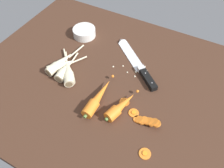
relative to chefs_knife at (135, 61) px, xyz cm
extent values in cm
cube|color=#42281C|center=(-2.49, -15.23, -2.65)|extent=(120.00, 90.00, 4.00)
cube|color=silver|center=(-3.22, 2.71, -0.40)|extent=(18.13, 16.25, 0.50)
cone|color=silver|center=(-11.79, 9.93, -0.40)|extent=(4.85, 4.96, 3.96)
cube|color=silver|center=(4.43, -3.73, 0.45)|extent=(3.42, 3.54, 2.20)
cube|color=black|center=(9.40, -7.91, 0.45)|extent=(10.22, 9.23, 2.20)
sphere|color=silver|center=(7.26, -6.11, 1.55)|extent=(0.50, 0.50, 0.50)
sphere|color=silver|center=(11.54, -9.72, 1.55)|extent=(0.50, 0.50, 0.50)
cylinder|color=orange|center=(-3.75, -31.60, 1.45)|extent=(4.27, 6.28, 4.20)
cone|color=orange|center=(-3.83, -24.12, 1.45)|extent=(4.15, 15.01, 3.99)
sphere|color=orange|center=(-3.94, -13.93, 1.45)|extent=(1.20, 1.20, 1.20)
cylinder|color=#5B7F3D|center=(-3.71, -35.32, 1.45)|extent=(1.21, 1.01, 1.20)
cylinder|color=orange|center=(4.38, -29.73, 1.45)|extent=(5.38, 5.90, 4.20)
cone|color=orange|center=(5.98, -24.01, 1.45)|extent=(7.05, 12.52, 3.99)
sphere|color=orange|center=(8.17, -16.23, 1.45)|extent=(1.20, 1.20, 1.20)
cylinder|color=#5B7F3D|center=(3.55, -32.69, 1.45)|extent=(1.43, 1.29, 1.20)
cylinder|color=beige|center=(-22.91, -23.60, 1.35)|extent=(4.50, 4.58, 4.00)
cone|color=beige|center=(-23.66, -17.98, 1.35)|extent=(4.73, 7.70, 3.80)
cylinder|color=beige|center=(-24.43, -12.22, 0.45)|extent=(1.73, 7.88, 0.70)
cylinder|color=#7A6647|center=(-22.64, -25.63, 1.35)|extent=(2.82, 0.67, 2.80)
cylinder|color=beige|center=(-18.79, -23.96, 1.35)|extent=(6.08, 6.17, 4.00)
cone|color=beige|center=(-22.96, -18.93, 1.35)|extent=(8.26, 8.87, 3.80)
cylinder|color=beige|center=(-27.23, -13.77, 0.45)|extent=(6.31, 7.42, 0.70)
cylinder|color=#7A6647|center=(-17.29, -25.77, 1.35)|extent=(2.35, 2.02, 2.80)
cylinder|color=beige|center=(-18.96, -23.03, 1.35)|extent=(6.38, 6.43, 4.00)
cone|color=beige|center=(-23.77, -17.90, 1.35)|extent=(8.93, 9.16, 3.80)
cylinder|color=beige|center=(-28.70, -12.65, 0.45)|extent=(7.17, 7.58, 0.70)
cylinder|color=#7A6647|center=(-17.23, -24.88, 1.35)|extent=(2.25, 2.13, 2.80)
cylinder|color=beige|center=(-28.22, -22.10, 1.35)|extent=(5.59, 5.68, 4.00)
cone|color=beige|center=(-25.24, -17.02, 1.35)|extent=(7.09, 8.42, 3.80)
cylinder|color=beige|center=(-22.19, -11.81, 0.45)|extent=(4.73, 7.39, 0.70)
cylinder|color=#7A6647|center=(-29.29, -23.92, 1.35)|extent=(2.57, 1.67, 2.80)
cylinder|color=beige|center=(-28.16, -22.24, 1.35)|extent=(4.67, 5.76, 4.00)
cone|color=beige|center=(-27.18, -14.98, 1.35)|extent=(5.01, 9.80, 3.80)
cylinder|color=beige|center=(-26.18, -7.54, 0.45)|extent=(2.04, 10.15, 0.70)
cylinder|color=#7A6647|center=(-28.51, -24.86, 1.35)|extent=(2.82, 0.67, 2.80)
cylinder|color=orange|center=(12.96, -26.49, -0.30)|extent=(3.11, 3.11, 0.70)
cylinder|color=orange|center=(13.60, -26.60, -0.06)|extent=(3.05, 2.99, 1.77)
cylinder|color=orange|center=(14.79, -26.56, 0.19)|extent=(3.17, 3.10, 1.59)
cylinder|color=orange|center=(15.34, -26.15, 0.43)|extent=(2.98, 2.89, 1.43)
cylinder|color=orange|center=(16.56, -26.19, 0.68)|extent=(3.05, 3.01, 1.84)
cylinder|color=orange|center=(17.29, -26.03, 0.92)|extent=(3.00, 2.93, 1.66)
cylinder|color=orange|center=(18.27, -26.28, 1.17)|extent=(3.00, 2.96, 1.91)
cylinder|color=orange|center=(18.83, -25.90, 1.41)|extent=(3.14, 3.11, 1.94)
cylinder|color=orange|center=(19.84, -26.15, 1.66)|extent=(2.97, 2.90, 1.68)
cylinder|color=orange|center=(20.26, -37.11, -0.30)|extent=(3.98, 3.98, 0.70)
cylinder|color=orange|center=(20.26, -37.11, -0.03)|extent=(1.67, 1.67, 0.16)
cylinder|color=orange|center=(10.57, -24.70, -0.30)|extent=(3.82, 3.82, 0.70)
cylinder|color=orange|center=(10.57, -24.70, -0.03)|extent=(1.61, 1.61, 0.16)
cylinder|color=orange|center=(5.38, -21.93, -0.30)|extent=(3.87, 3.87, 0.70)
cylinder|color=orange|center=(5.38, -21.93, -0.03)|extent=(1.63, 1.63, 0.16)
cylinder|color=white|center=(-29.73, 4.95, 1.35)|extent=(11.00, 11.00, 4.00)
cylinder|color=#BCBCB8|center=(-29.73, 4.95, 1.83)|extent=(8.80, 8.80, 2.80)
sphere|color=beige|center=(2.70, -5.40, -0.30)|extent=(0.71, 0.71, 0.71)
sphere|color=beige|center=(3.45, -8.01, -0.24)|extent=(0.81, 0.81, 0.81)
sphere|color=beige|center=(2.96, -5.54, -0.22)|extent=(0.87, 0.87, 0.87)
sphere|color=beige|center=(-3.59, -4.90, -0.29)|extent=(0.73, 0.73, 0.73)
sphere|color=beige|center=(6.63, -2.58, -0.29)|extent=(0.72, 0.72, 0.72)
sphere|color=beige|center=(4.35, -1.93, -0.44)|extent=(0.43, 0.43, 0.43)
sphere|color=beige|center=(-7.18, -7.30, -0.26)|extent=(0.78, 0.78, 0.78)
sphere|color=beige|center=(-0.35, -7.38, -0.32)|extent=(0.67, 0.67, 0.67)
sphere|color=beige|center=(5.12, -0.50, -0.39)|extent=(0.52, 0.52, 0.52)
sphere|color=beige|center=(5.54, -6.00, -0.26)|extent=(0.79, 0.79, 0.79)
camera|label=1|loc=(24.14, -67.19, 70.41)|focal=35.89mm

